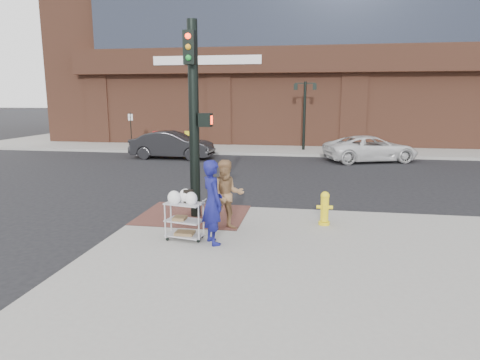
% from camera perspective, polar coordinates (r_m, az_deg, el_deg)
% --- Properties ---
extents(ground, '(220.00, 220.00, 0.00)m').
position_cam_1_polar(ground, '(10.68, -4.43, -6.87)').
color(ground, black).
rests_on(ground, ground).
extents(sidewalk_far, '(65.00, 36.00, 0.15)m').
position_cam_1_polar(sidewalk_far, '(43.16, 23.09, 5.91)').
color(sidewalk_far, gray).
rests_on(sidewalk_far, ground).
extents(brick_curb_ramp, '(2.80, 2.40, 0.01)m').
position_cam_1_polar(brick_curb_ramp, '(11.62, -6.25, -4.62)').
color(brick_curb_ramp, '#522D26').
rests_on(brick_curb_ramp, sidewalk_near).
extents(lamp_post, '(1.32, 0.22, 4.00)m').
position_cam_1_polar(lamp_post, '(25.87, 8.60, 9.45)').
color(lamp_post, black).
rests_on(lamp_post, sidewalk_far).
extents(parking_sign, '(0.05, 0.05, 2.20)m').
position_cam_1_polar(parking_sign, '(27.26, -14.33, 6.43)').
color(parking_sign, black).
rests_on(parking_sign, sidewalk_far).
extents(traffic_signal_pole, '(0.61, 0.51, 5.00)m').
position_cam_1_polar(traffic_signal_pole, '(11.05, -6.10, 8.65)').
color(traffic_signal_pole, black).
rests_on(traffic_signal_pole, sidewalk_near).
extents(woman_blue, '(0.74, 0.80, 1.83)m').
position_cam_1_polar(woman_blue, '(9.16, -3.69, -2.97)').
color(woman_blue, navy).
rests_on(woman_blue, sidewalk_near).
extents(pedestrian_tan, '(0.99, 0.88, 1.68)m').
position_cam_1_polar(pedestrian_tan, '(10.12, -1.75, -2.03)').
color(pedestrian_tan, '#946C46').
rests_on(pedestrian_tan, sidewalk_near).
extents(sedan_dark, '(4.47, 1.63, 1.46)m').
position_cam_1_polar(sedan_dark, '(23.34, -9.04, 4.64)').
color(sedan_dark, black).
rests_on(sedan_dark, ground).
extents(minivan_white, '(5.20, 3.65, 1.32)m').
position_cam_1_polar(minivan_white, '(23.00, 17.05, 4.01)').
color(minivan_white, silver).
rests_on(minivan_white, ground).
extents(utility_cart, '(0.89, 0.61, 1.13)m').
position_cam_1_polar(utility_cart, '(9.58, -7.42, -4.92)').
color(utility_cart, '#A4A4AA').
rests_on(utility_cart, sidewalk_near).
extents(fire_hydrant, '(0.40, 0.28, 0.85)m').
position_cam_1_polar(fire_hydrant, '(10.79, 11.22, -3.65)').
color(fire_hydrant, yellow).
rests_on(fire_hydrant, sidewalk_near).
extents(newsbox_red, '(0.50, 0.46, 1.05)m').
position_cam_1_polar(newsbox_red, '(26.95, -10.94, 5.29)').
color(newsbox_red, red).
rests_on(newsbox_red, sidewalk_far).
extents(newsbox_yellow, '(0.58, 0.56, 1.09)m').
position_cam_1_polar(newsbox_yellow, '(26.20, -6.85, 5.30)').
color(newsbox_yellow, yellow).
rests_on(newsbox_yellow, sidewalk_far).
extents(newsbox_blue, '(0.49, 0.46, 0.99)m').
position_cam_1_polar(newsbox_blue, '(26.29, -8.61, 5.17)').
color(newsbox_blue, navy).
rests_on(newsbox_blue, sidewalk_far).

